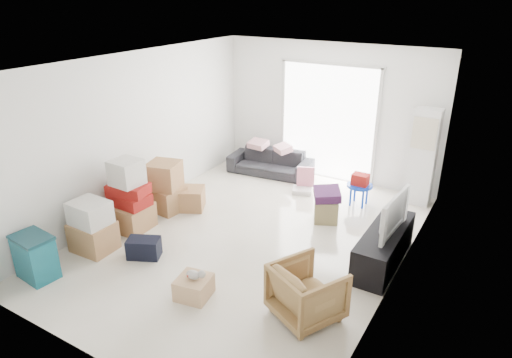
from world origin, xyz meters
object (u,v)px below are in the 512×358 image
Objects in this scene: tv_console at (384,247)px; television at (386,226)px; ottoman at (326,210)px; sofa at (270,158)px; storage_bins at (35,257)px; ac_tower at (422,157)px; kids_table at (360,183)px; armchair at (307,290)px; wood_crate at (194,287)px.

television reaches higher than tv_console.
sofa is at bearing 143.42° from ottoman.
sofa reaches higher than storage_bins.
ac_tower is 2.95× the size of kids_table.
television reaches higher than ottoman.
armchair reaches higher than storage_bins.
wood_crate is at bearing 19.84° from storage_bins.
kids_table is 1.46× the size of wood_crate.
television is 1.89m from kids_table.
sofa is 4.95m from storage_bins.
ottoman is (1.83, -1.36, -0.15)m from sofa.
sofa reaches higher than tv_console.
ac_tower is 2.36m from tv_console.
ottoman is at bearing -127.16° from ac_tower.
ac_tower is at bearing 67.43° from wood_crate.
ac_tower reaches higher than television.
sofa is at bearing 166.85° from kids_table.
ottoman is 0.65× the size of kids_table.
sofa is 2.29m from ottoman.
armchair is 1.95× the size of ottoman.
sofa reaches higher than wood_crate.
kids_table is at bearing -19.63° from sofa.
ac_tower is at bearing 52.52° from storage_bins.
tv_console is at bearing -78.48° from armchair.
ottoman is (-1.14, -1.51, -0.68)m from ac_tower.
tv_console is at bearing -60.47° from kids_table.
storage_bins is (-3.46, -1.14, -0.06)m from armchair.
armchair is at bearing -105.47° from tv_console.
storage_bins is at bearing 129.14° from television.
armchair is (2.58, -3.73, 0.03)m from sofa.
ottoman is (2.71, 3.51, -0.12)m from storage_bins.
tv_console is at bearing -88.74° from ac_tower.
armchair is at bearing 15.72° from wood_crate.
storage_bins reaches higher than kids_table.
television is 2.40× the size of wood_crate.
storage_bins is 5.30m from kids_table.
ac_tower is 2.33× the size of armchair.
sofa is at bearing 144.89° from tv_console.
ottoman is at bearing -43.06° from sofa.
tv_console is 0.32m from television.
wood_crate is (-1.38, -0.39, -0.24)m from armchair.
armchair is at bearing 18.22° from storage_bins.
ac_tower is 3.03m from sofa.
armchair is at bearing 168.54° from television.
kids_table is at bearing 55.84° from storage_bins.
storage_bins is (-3.90, -2.74, 0.06)m from tv_console.
tv_console is at bearing -32.74° from ottoman.
ottoman is (-1.19, 0.77, -0.39)m from television.
ottoman is at bearing 77.13° from wood_crate.
sofa is at bearing -28.35° from armchair.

